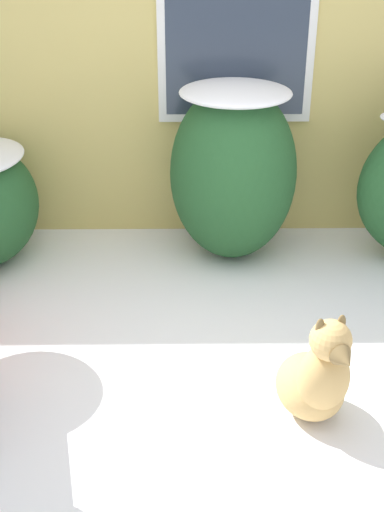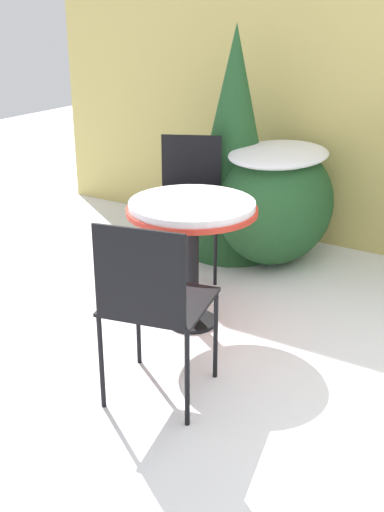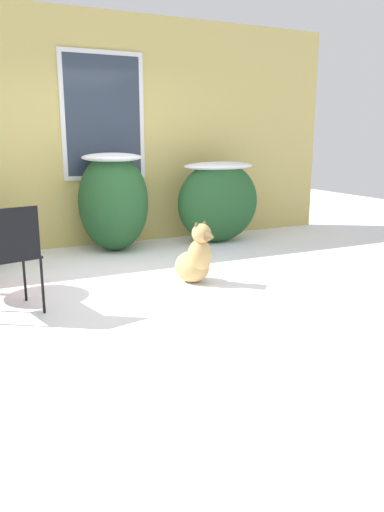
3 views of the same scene
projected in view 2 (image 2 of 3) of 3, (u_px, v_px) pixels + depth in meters
name	position (u px, v px, depth m)	size (l,w,h in m)	color
shrub_left	(277.00, 200.00, 4.75)	(0.80, 1.05, 0.88)	#235128
evergreen_bush	(234.00, 143.00, 4.81)	(0.76, 0.76, 1.71)	#235128
patio_table	(192.00, 220.00, 3.72)	(0.76, 0.76, 0.78)	black
patio_chair_near_table	(189.00, 195.00, 4.59)	(0.63, 0.63, 0.96)	black
patio_chair_far_side	(153.00, 300.00, 3.00)	(0.57, 0.57, 0.96)	black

